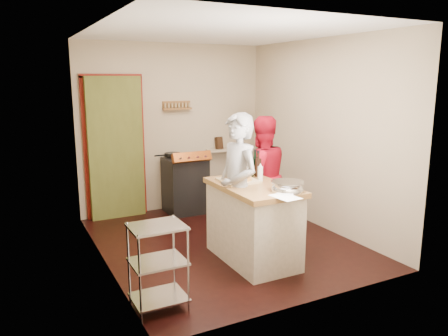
{
  "coord_description": "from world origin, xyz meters",
  "views": [
    {
      "loc": [
        -2.42,
        -4.74,
        2.06
      ],
      "look_at": [
        -0.0,
        0.0,
        0.97
      ],
      "focal_mm": 35.0,
      "sensor_mm": 36.0,
      "label": 1
    }
  ],
  "objects_px": {
    "island": "(253,220)",
    "person_stripe": "(238,189)",
    "wire_shelving": "(158,263)",
    "person_red": "(261,177)",
    "stove": "(185,184)"
  },
  "relations": [
    {
      "from": "wire_shelving",
      "to": "person_red",
      "type": "xyz_separation_m",
      "value": [
        1.84,
        1.23,
        0.36
      ]
    },
    {
      "from": "person_stripe",
      "to": "stove",
      "type": "bearing_deg",
      "value": 169.91
    },
    {
      "from": "person_stripe",
      "to": "person_red",
      "type": "xyz_separation_m",
      "value": [
        0.69,
        0.62,
        -0.05
      ]
    },
    {
      "from": "person_stripe",
      "to": "island",
      "type": "bearing_deg",
      "value": 64.33
    },
    {
      "from": "wire_shelving",
      "to": "person_red",
      "type": "distance_m",
      "value": 2.24
    },
    {
      "from": "stove",
      "to": "person_red",
      "type": "relative_size",
      "value": 0.63
    },
    {
      "from": "person_stripe",
      "to": "wire_shelving",
      "type": "bearing_deg",
      "value": -67.09
    },
    {
      "from": "wire_shelving",
      "to": "island",
      "type": "distance_m",
      "value": 1.43
    },
    {
      "from": "stove",
      "to": "person_red",
      "type": "distance_m",
      "value": 1.53
    },
    {
      "from": "stove",
      "to": "island",
      "type": "relative_size",
      "value": 0.74
    },
    {
      "from": "island",
      "to": "person_red",
      "type": "xyz_separation_m",
      "value": [
        0.52,
        0.68,
        0.32
      ]
    },
    {
      "from": "wire_shelving",
      "to": "island",
      "type": "height_order",
      "value": "island"
    },
    {
      "from": "island",
      "to": "person_stripe",
      "type": "relative_size",
      "value": 0.8
    },
    {
      "from": "person_stripe",
      "to": "person_red",
      "type": "distance_m",
      "value": 0.93
    },
    {
      "from": "wire_shelving",
      "to": "person_stripe",
      "type": "bearing_deg",
      "value": 27.89
    }
  ]
}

